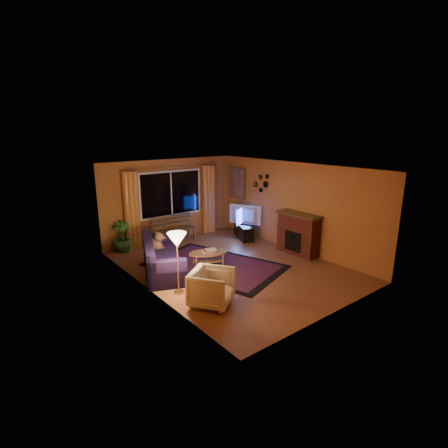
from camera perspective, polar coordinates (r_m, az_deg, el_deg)
floor at (r=8.94m, az=1.19°, el=-6.97°), size 4.50×6.00×0.02m
ceiling at (r=8.32m, az=1.28°, el=9.31°), size 4.50×6.00×0.02m
wall_back at (r=10.99m, az=-8.73°, el=3.93°), size 4.50×0.02×2.50m
wall_left at (r=7.38m, az=-12.52°, el=-1.81°), size 0.02×6.00×2.50m
wall_right at (r=10.09m, az=11.27°, el=2.81°), size 0.02×6.00×2.50m
window at (r=10.90m, az=-8.60°, el=4.91°), size 2.00×0.02×1.30m
curtain_rod at (r=10.75m, az=-8.65°, el=9.08°), size 3.20×0.03×0.03m
curtain_left at (r=10.32m, az=-14.88°, el=2.13°), size 0.36×0.36×2.24m
curtain_right at (r=11.61m, az=-2.56°, el=4.04°), size 0.36×0.36×2.24m
bench at (r=10.69m, az=-8.12°, el=-2.11°), size 1.43×0.49×0.42m
potted_plant at (r=10.24m, az=-16.36°, el=-2.01°), size 0.56×0.56×0.89m
sofa at (r=8.55m, az=-9.91°, el=-5.30°), size 1.57×2.17×0.81m
dog at (r=8.88m, az=-11.06°, el=-3.13°), size 0.30×0.41×0.43m
armchair at (r=6.95m, az=-2.03°, el=-10.07°), size 1.05×1.04×0.80m
floor_lamp at (r=7.38m, az=-7.56°, el=-6.48°), size 0.23×0.23×1.31m
rug at (r=8.98m, az=-1.53°, el=-6.73°), size 3.06×3.82×0.02m
coffee_table at (r=8.94m, az=-2.59°, el=-5.68°), size 1.29×1.29×0.36m
tv_console at (r=11.15m, az=3.25°, el=-1.19°), size 0.77×1.12×0.45m
television at (r=11.01m, az=3.29°, el=1.45°), size 0.62×1.00×0.61m
fireplace at (r=9.86m, az=12.00°, el=-1.73°), size 0.40×1.20×1.10m
mirror_cluster at (r=10.83m, az=6.03°, el=6.82°), size 0.06×0.60×0.56m
painting at (r=11.71m, az=2.13°, el=6.77°), size 0.04×0.76×0.96m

